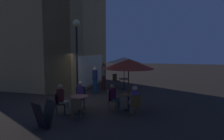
# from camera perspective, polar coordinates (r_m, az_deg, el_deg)

# --- Properties ---
(ground_plane) EXTENTS (60.00, 60.00, 0.00)m
(ground_plane) POSITION_cam_1_polar(r_m,az_deg,el_deg) (10.55, -9.11, -9.09)
(ground_plane) COLOR #2F2720
(cafe_building) EXTENTS (6.81, 8.00, 9.06)m
(cafe_building) POSITION_cam_1_polar(r_m,az_deg,el_deg) (14.61, -17.29, 12.78)
(cafe_building) COLOR tan
(cafe_building) RESTS_ON ground
(street_lamp_near_corner) EXTENTS (0.38, 0.38, 4.28)m
(street_lamp_near_corner) POSITION_cam_1_polar(r_m,az_deg,el_deg) (10.48, -10.27, 8.49)
(street_lamp_near_corner) COLOR black
(street_lamp_near_corner) RESTS_ON ground
(menu_sandwich_board) EXTENTS (0.82, 0.76, 0.93)m
(menu_sandwich_board) POSITION_cam_1_polar(r_m,az_deg,el_deg) (7.33, -19.25, -12.23)
(menu_sandwich_board) COLOR black
(menu_sandwich_board) RESTS_ON ground
(cafe_table_0) EXTENTS (0.64, 0.64, 0.72)m
(cafe_table_0) POSITION_cam_1_polar(r_m,az_deg,el_deg) (8.96, 4.77, -8.51)
(cafe_table_0) COLOR black
(cafe_table_0) RESTS_ON ground
(cafe_table_1) EXTENTS (0.74, 0.74, 0.72)m
(cafe_table_1) POSITION_cam_1_polar(r_m,az_deg,el_deg) (13.61, 3.53, -3.33)
(cafe_table_1) COLOR black
(cafe_table_1) RESTS_ON ground
(cafe_table_2) EXTENTS (0.78, 0.78, 0.76)m
(cafe_table_2) POSITION_cam_1_polar(r_m,az_deg,el_deg) (8.56, -9.47, -8.73)
(cafe_table_2) COLOR black
(cafe_table_2) RESTS_ON ground
(patio_umbrella_0) EXTENTS (2.25, 2.25, 2.32)m
(patio_umbrella_0) POSITION_cam_1_polar(r_m,az_deg,el_deg) (8.70, 4.87, 1.76)
(patio_umbrella_0) COLOR black
(patio_umbrella_0) RESTS_ON ground
(patio_umbrella_1) EXTENTS (2.32, 2.32, 2.20)m
(patio_umbrella_1) POSITION_cam_1_polar(r_m,az_deg,el_deg) (13.45, 3.57, 2.90)
(patio_umbrella_1) COLOR black
(patio_umbrella_1) RESTS_ON ground
(cafe_chair_0) EXTENTS (0.52, 0.52, 0.89)m
(cafe_chair_0) POSITION_cam_1_polar(r_m,az_deg,el_deg) (8.16, 6.79, -9.58)
(cafe_chair_0) COLOR brown
(cafe_chair_0) RESTS_ON ground
(cafe_chair_1) EXTENTS (0.54, 0.54, 0.92)m
(cafe_chair_1) POSITION_cam_1_polar(r_m,az_deg,el_deg) (8.84, -0.52, -8.30)
(cafe_chair_1) COLOR brown
(cafe_chair_1) RESTS_ON ground
(cafe_chair_2) EXTENTS (0.54, 0.54, 0.97)m
(cafe_chair_2) POSITION_cam_1_polar(r_m,az_deg,el_deg) (14.20, 1.02, -2.72)
(cafe_chair_2) COLOR #50391B
(cafe_chair_2) RESTS_ON ground
(cafe_chair_3) EXTENTS (0.54, 0.54, 0.97)m
(cafe_chair_3) POSITION_cam_1_polar(r_m,az_deg,el_deg) (9.41, -9.14, -7.25)
(cafe_chair_3) COLOR black
(cafe_chair_3) RESTS_ON ground
(cafe_chair_4) EXTENTS (0.56, 0.56, 0.88)m
(cafe_chair_4) POSITION_cam_1_polar(r_m,az_deg,el_deg) (8.62, -15.42, -8.95)
(cafe_chair_4) COLOR black
(cafe_chair_4) RESTS_ON ground
(cafe_chair_5) EXTENTS (0.51, 0.51, 0.87)m
(cafe_chair_5) POSITION_cam_1_polar(r_m,az_deg,el_deg) (7.83, -10.27, -10.43)
(cafe_chair_5) COLOR brown
(cafe_chair_5) RESTS_ON ground
(patron_seated_0) EXTENTS (0.52, 0.46, 1.26)m
(patron_seated_0) POSITION_cam_1_polar(r_m,az_deg,el_deg) (8.24, 6.46, -8.21)
(patron_seated_0) COLOR #716658
(patron_seated_0) RESTS_ON ground
(patron_seated_1) EXTENTS (0.44, 0.53, 1.19)m
(patron_seated_1) POSITION_cam_1_polar(r_m,az_deg,el_deg) (8.82, 0.45, -7.49)
(patron_seated_1) COLOR #2E433A
(patron_seated_1) RESTS_ON ground
(patron_seated_2) EXTENTS (0.50, 0.41, 1.26)m
(patron_seated_2) POSITION_cam_1_polar(r_m,az_deg,el_deg) (9.24, -9.20, -6.72)
(patron_seated_2) COLOR #816157
(patron_seated_2) RESTS_ON ground
(patron_seated_3) EXTENTS (0.44, 0.51, 1.28)m
(patron_seated_3) POSITION_cam_1_polar(r_m,az_deg,el_deg) (8.56, -14.51, -7.76)
(patron_seated_3) COLOR #7D7157
(patron_seated_3) RESTS_ON ground
(patron_standing_4) EXTENTS (0.32, 0.32, 1.82)m
(patron_standing_4) POSITION_cam_1_polar(r_m,az_deg,el_deg) (13.53, -2.45, -1.64)
(patron_standing_4) COLOR #4F1E1D
(patron_standing_4) RESTS_ON ground
(patron_standing_5) EXTENTS (0.33, 0.33, 1.67)m
(patron_standing_5) POSITION_cam_1_polar(r_m,az_deg,el_deg) (12.07, -4.98, -3.01)
(patron_standing_5) COLOR navy
(patron_standing_5) RESTS_ON ground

